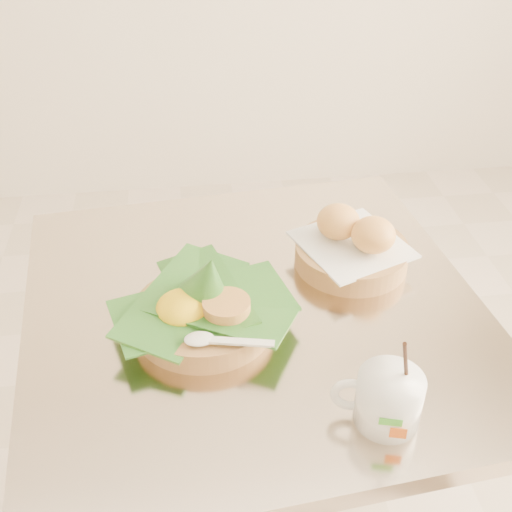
{
  "coord_description": "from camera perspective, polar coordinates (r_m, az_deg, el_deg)",
  "views": [
    {
      "loc": [
        0.02,
        -0.7,
        1.39
      ],
      "look_at": [
        0.12,
        0.09,
        0.82
      ],
      "focal_mm": 45.0,
      "sensor_mm": 36.0,
      "label": 1
    }
  ],
  "objects": [
    {
      "name": "cafe_table",
      "position": [
        1.15,
        -0.12,
        -12.82
      ],
      "size": [
        0.77,
        0.77,
        0.75
      ],
      "rotation": [
        0.0,
        0.0,
        0.1
      ],
      "color": "gray",
      "rests_on": "floor"
    },
    {
      "name": "rice_basket",
      "position": [
        0.94,
        -4.69,
        -4.54
      ],
      "size": [
        0.26,
        0.26,
        0.13
      ],
      "rotation": [
        0.0,
        0.0,
        0.1
      ],
      "color": "#9D7843",
      "rests_on": "cafe_table"
    },
    {
      "name": "bread_basket",
      "position": [
        1.08,
        8.57,
        0.86
      ],
      "size": [
        0.21,
        0.21,
        0.1
      ],
      "rotation": [
        0.0,
        0.0,
        -0.41
      ],
      "color": "#9D7843",
      "rests_on": "cafe_table"
    },
    {
      "name": "coffee_mug",
      "position": [
        0.83,
        11.57,
        -12.25
      ],
      "size": [
        0.11,
        0.09,
        0.14
      ],
      "rotation": [
        0.0,
        0.0,
        -0.26
      ],
      "color": "white",
      "rests_on": "cafe_table"
    }
  ]
}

